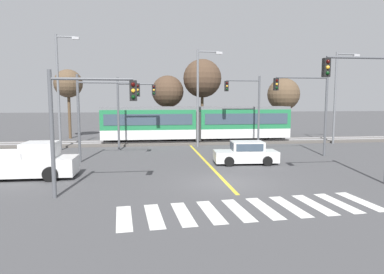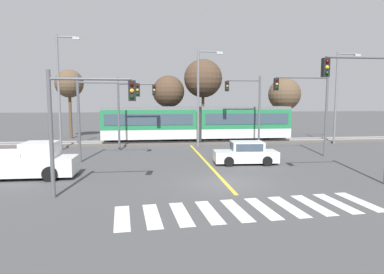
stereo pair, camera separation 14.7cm
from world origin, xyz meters
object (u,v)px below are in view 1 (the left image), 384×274
traffic_light_mid_right (309,101)px  bare_tree_west (168,92)px  traffic_light_near_right (369,97)px  street_lamp_east (337,92)px  pickup_truck (28,163)px  traffic_light_near_left (83,113)px  traffic_light_far_left (131,103)px  street_lamp_centre (200,92)px  light_rail_tram (197,122)px  traffic_light_far_right (248,101)px  traffic_light_mid_left (100,105)px  bare_tree_east (202,79)px  street_lamp_west (60,86)px  bare_tree_far_east (284,94)px  bare_tree_far_west (68,84)px  sedan_crossing (246,153)px

traffic_light_mid_right → bare_tree_west: bearing=123.5°
traffic_light_near_right → street_lamp_east: 17.02m
pickup_truck → traffic_light_near_left: traffic_light_near_left is taller
traffic_light_far_left → traffic_light_near_left: bearing=-95.9°
street_lamp_centre → pickup_truck: bearing=-135.2°
light_rail_tram → traffic_light_far_right: 5.97m
traffic_light_mid_left → bare_tree_east: size_ratio=0.68×
pickup_truck → bare_tree_west: bearing=65.3°
street_lamp_west → bare_tree_far_east: 24.04m
bare_tree_far_west → bare_tree_west: bearing=-1.6°
light_rail_tram → traffic_light_near_right: bearing=-71.5°
street_lamp_east → bare_tree_east: 14.21m
bare_tree_far_west → bare_tree_far_east: bare_tree_far_west is taller
bare_tree_west → traffic_light_mid_left: bearing=-110.5°
light_rail_tram → traffic_light_far_right: (4.07, -3.80, 2.13)m
traffic_light_near_right → traffic_light_far_right: traffic_light_near_right is taller
traffic_light_far_left → bare_tree_far_east: 18.92m
street_lamp_centre → street_lamp_west: bearing=-177.3°
street_lamp_centre → bare_tree_far_east: street_lamp_centre is taller
traffic_light_far_left → bare_tree_west: size_ratio=0.88×
sedan_crossing → street_lamp_centre: 9.87m
traffic_light_far_right → bare_tree_far_east: bearing=50.4°
sedan_crossing → traffic_light_far_left: bearing=137.1°
street_lamp_west → street_lamp_centre: 12.03m
street_lamp_centre → street_lamp_east: bearing=1.2°
traffic_light_mid_right → bare_tree_far_west: bare_tree_far_west is taller
light_rail_tram → bare_tree_far_east: bare_tree_far_east is taller
pickup_truck → traffic_light_near_left: 6.31m
light_rail_tram → traffic_light_near_left: 19.85m
street_lamp_centre → bare_tree_west: street_lamp_centre is taller
traffic_light_mid_left → street_lamp_east: bearing=18.1°
street_lamp_east → bare_tree_far_west: bearing=163.0°
traffic_light_near_right → street_lamp_west: (-18.11, 14.49, 0.96)m
bare_tree_west → traffic_light_mid_right: bearing=-56.5°
pickup_truck → street_lamp_centre: street_lamp_centre is taller
traffic_light_far_left → traffic_light_mid_left: size_ratio=1.03×
traffic_light_near_left → street_lamp_east: street_lamp_east is taller
pickup_truck → bare_tree_far_east: 28.97m
pickup_truck → bare_tree_far_west: size_ratio=0.72×
sedan_crossing → bare_tree_far_west: bare_tree_far_west is taller
light_rail_tram → traffic_light_near_left: bearing=-112.9°
street_lamp_west → street_lamp_centre: street_lamp_west is taller
sedan_crossing → pickup_truck: pickup_truck is taller
pickup_truck → traffic_light_far_right: traffic_light_far_right is taller
traffic_light_far_right → street_lamp_east: 9.40m
street_lamp_centre → street_lamp_east: (13.45, 0.29, 0.03)m
sedan_crossing → traffic_light_mid_left: size_ratio=0.72×
light_rail_tram → traffic_light_mid_left: size_ratio=3.09×
sedan_crossing → traffic_light_mid_right: bearing=22.8°
bare_tree_far_east → traffic_light_near_left: bearing=-129.4°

